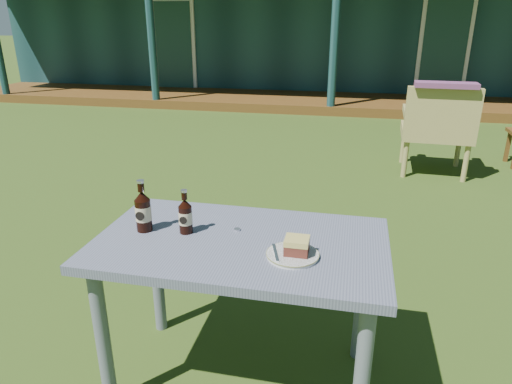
% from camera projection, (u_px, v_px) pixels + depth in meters
% --- Properties ---
extents(ground, '(80.00, 80.00, 0.00)m').
position_uv_depth(ground, '(291.00, 232.00, 3.60)').
color(ground, '#334916').
extents(pavilion, '(15.80, 8.30, 3.45)m').
position_uv_depth(pavilion, '(345.00, 18.00, 11.60)').
color(pavilion, '#16383A').
rests_on(pavilion, ground).
extents(cafe_table, '(1.20, 0.70, 0.72)m').
position_uv_depth(cafe_table, '(241.00, 261.00, 1.92)').
color(cafe_table, slate).
rests_on(cafe_table, ground).
extents(plate, '(0.20, 0.20, 0.01)m').
position_uv_depth(plate, '(293.00, 255.00, 1.74)').
color(plate, silver).
rests_on(plate, cafe_table).
extents(cake_slice, '(0.09, 0.09, 0.06)m').
position_uv_depth(cake_slice, '(297.00, 245.00, 1.74)').
color(cake_slice, '#4F2219').
rests_on(cake_slice, plate).
extents(fork, '(0.05, 0.14, 0.00)m').
position_uv_depth(fork, '(275.00, 252.00, 1.74)').
color(fork, silver).
rests_on(fork, plate).
extents(cola_bottle_near, '(0.06, 0.06, 0.19)m').
position_uv_depth(cola_bottle_near, '(185.00, 216.00, 1.92)').
color(cola_bottle_near, black).
rests_on(cola_bottle_near, cafe_table).
extents(cola_bottle_far, '(0.07, 0.07, 0.23)m').
position_uv_depth(cola_bottle_far, '(143.00, 211.00, 1.93)').
color(cola_bottle_far, black).
rests_on(cola_bottle_far, cafe_table).
extents(bottle_cap, '(0.03, 0.03, 0.01)m').
position_uv_depth(bottle_cap, '(237.00, 229.00, 1.96)').
color(bottle_cap, silver).
rests_on(bottle_cap, cafe_table).
extents(armchair_left, '(0.73, 0.69, 0.95)m').
position_uv_depth(armchair_left, '(438.00, 125.00, 4.76)').
color(armchair_left, '#988D4C').
rests_on(armchair_left, ground).
extents(floral_throw, '(0.59, 0.23, 0.05)m').
position_uv_depth(floral_throw, '(446.00, 85.00, 4.43)').
color(floral_throw, '#6A365C').
rests_on(floral_throw, armchair_left).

